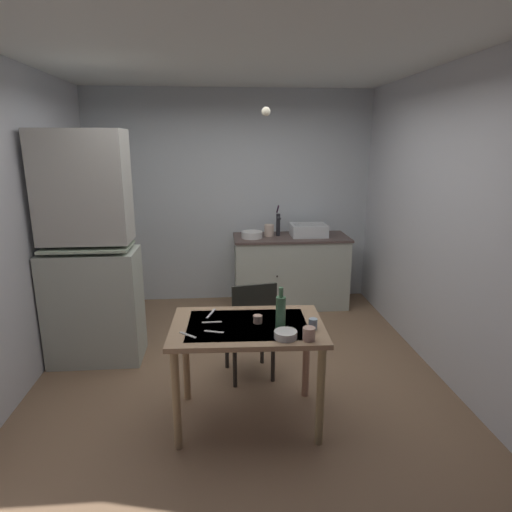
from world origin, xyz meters
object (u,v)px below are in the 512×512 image
(hand_pump, at_px, (278,223))
(mixing_bowl_counter, at_px, (252,235))
(sink_basin, at_px, (309,230))
(hutch_cabinet, at_px, (90,258))
(teacup_cream, at_px, (258,319))
(dining_table, at_px, (247,339))
(glass_bottle, at_px, (281,312))
(chair_far_side, at_px, (251,327))
(serving_bowl_wide, at_px, (286,335))

(hand_pump, height_order, mixing_bowl_counter, hand_pump)
(sink_basin, bearing_deg, hutch_cabinet, -150.61)
(hand_pump, distance_m, mixing_bowl_counter, 0.37)
(teacup_cream, bearing_deg, mixing_bowl_counter, 86.85)
(dining_table, relative_size, glass_bottle, 3.61)
(sink_basin, height_order, chair_far_side, sink_basin)
(hutch_cabinet, height_order, chair_far_side, hutch_cabinet)
(hand_pump, height_order, chair_far_side, hand_pump)
(dining_table, bearing_deg, teacup_cream, 16.52)
(mixing_bowl_counter, bearing_deg, chair_far_side, -94.46)
(teacup_cream, bearing_deg, chair_far_side, 90.85)
(sink_basin, relative_size, serving_bowl_wide, 2.87)
(mixing_bowl_counter, bearing_deg, sink_basin, 3.99)
(sink_basin, xyz_separation_m, serving_bowl_wide, (-0.68, -2.63, -0.18))
(hand_pump, height_order, glass_bottle, hand_pump)
(hutch_cabinet, bearing_deg, mixing_bowl_counter, 38.18)
(dining_table, relative_size, serving_bowl_wide, 7.29)
(hand_pump, relative_size, chair_far_side, 0.43)
(chair_far_side, distance_m, serving_bowl_wide, 0.91)
(hand_pump, xyz_separation_m, chair_far_side, (-0.47, -1.84, -0.58))
(hutch_cabinet, height_order, serving_bowl_wide, hutch_cabinet)
(chair_far_side, relative_size, teacup_cream, 14.06)
(hutch_cabinet, relative_size, chair_far_side, 2.36)
(mixing_bowl_counter, relative_size, dining_table, 0.23)
(mixing_bowl_counter, xyz_separation_m, dining_table, (-0.20, -2.33, -0.28))
(chair_far_side, bearing_deg, glass_bottle, -77.36)
(hand_pump, distance_m, serving_bowl_wide, 2.70)
(sink_basin, xyz_separation_m, mixing_bowl_counter, (-0.72, -0.05, -0.04))
(serving_bowl_wide, bearing_deg, dining_table, 133.97)
(sink_basin, bearing_deg, mixing_bowl_counter, -176.01)
(serving_bowl_wide, xyz_separation_m, teacup_cream, (-0.16, 0.27, 0.00))
(chair_far_side, height_order, glass_bottle, glass_bottle)
(mixing_bowl_counter, relative_size, serving_bowl_wide, 1.70)
(mixing_bowl_counter, bearing_deg, dining_table, -95.00)
(serving_bowl_wide, relative_size, teacup_cream, 2.35)
(mixing_bowl_counter, bearing_deg, glass_bottle, -89.51)
(mixing_bowl_counter, distance_m, dining_table, 2.36)
(hand_pump, distance_m, glass_bottle, 2.56)
(hand_pump, relative_size, serving_bowl_wide, 2.54)
(glass_bottle, bearing_deg, hand_pump, 82.86)
(sink_basin, bearing_deg, glass_bottle, -105.64)
(mixing_bowl_counter, xyz_separation_m, glass_bottle, (0.02, -2.44, -0.04))
(hutch_cabinet, distance_m, hand_pump, 2.35)
(sink_basin, distance_m, hand_pump, 0.39)
(mixing_bowl_counter, height_order, glass_bottle, glass_bottle)
(glass_bottle, bearing_deg, serving_bowl_wide, -83.94)
(mixing_bowl_counter, bearing_deg, hand_pump, 15.72)
(hand_pump, height_order, dining_table, hand_pump)
(dining_table, xyz_separation_m, teacup_cream, (0.08, 0.02, 0.14))
(hutch_cabinet, bearing_deg, glass_bottle, -36.50)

